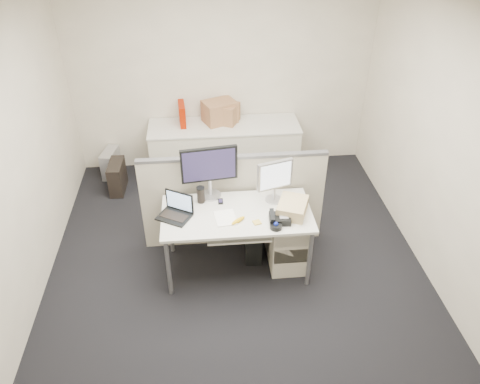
{
  "coord_description": "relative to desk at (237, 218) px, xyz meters",
  "views": [
    {
      "loc": [
        -0.32,
        -3.71,
        3.55
      ],
      "look_at": [
        0.05,
        0.15,
        0.88
      ],
      "focal_mm": 35.0,
      "sensor_mm": 36.0,
      "label": 1
    }
  ],
  "objects": [
    {
      "name": "wall_right",
      "position": [
        2.0,
        0.0,
        0.69
      ],
      "size": [
        0.02,
        4.5,
        2.7
      ],
      "primitive_type": "cube",
      "color": "#BEB5A0",
      "rests_on": "ground"
    },
    {
      "name": "sticky_pad",
      "position": [
        0.18,
        -0.18,
        0.07
      ],
      "size": [
        0.09,
        0.09,
        0.01
      ],
      "primitive_type": "cube",
      "rotation": [
        0.0,
        0.0,
        0.28
      ],
      "color": "gold",
      "rests_on": "desk"
    },
    {
      "name": "wall_left",
      "position": [
        -2.0,
        0.0,
        0.69
      ],
      "size": [
        0.02,
        4.5,
        2.7
      ],
      "primitive_type": "cube",
      "color": "#BEB5A0",
      "rests_on": "ground"
    },
    {
      "name": "drawer_pedestal",
      "position": [
        0.55,
        0.05,
        -0.34
      ],
      "size": [
        0.4,
        0.55,
        0.65
      ],
      "primitive_type": "cube",
      "color": "beige",
      "rests_on": "floor"
    },
    {
      "name": "red_binder",
      "position": [
        -0.55,
        2.03,
        0.21
      ],
      "size": [
        0.1,
        0.34,
        0.31
      ],
      "primitive_type": "cube",
      "rotation": [
        0.0,
        0.0,
        0.07
      ],
      "color": "#8F1600",
      "rests_on": "back_counter"
    },
    {
      "name": "cardboard_box_right",
      "position": [
        0.0,
        2.05,
        0.19
      ],
      "size": [
        0.47,
        0.43,
        0.27
      ],
      "primitive_type": "cube",
      "rotation": [
        0.0,
        0.0,
        -0.45
      ],
      "color": "#88603F",
      "rests_on": "back_counter"
    },
    {
      "name": "ceiling",
      "position": [
        0.0,
        0.0,
        2.04
      ],
      "size": [
        4.0,
        4.5,
        0.01
      ],
      "primitive_type": "cube",
      "color": "white",
      "rests_on": "ground"
    },
    {
      "name": "monitor_small",
      "position": [
        0.4,
        0.18,
        0.29
      ],
      "size": [
        0.41,
        0.29,
        0.46
      ],
      "primitive_type": "cube",
      "rotation": [
        0.0,
        0.0,
        0.29
      ],
      "color": "#B7B7BC",
      "rests_on": "desk"
    },
    {
      "name": "back_counter",
      "position": [
        0.0,
        1.93,
        -0.3
      ],
      "size": [
        2.0,
        0.6,
        0.72
      ],
      "primitive_type": "cube",
      "color": "beige",
      "rests_on": "floor"
    },
    {
      "name": "keyboard_tray",
      "position": [
        0.0,
        -0.18,
        -0.04
      ],
      "size": [
        0.62,
        0.32,
        0.02
      ],
      "primitive_type": "cube",
      "color": "silver",
      "rests_on": "desk"
    },
    {
      "name": "banana",
      "position": [
        0.0,
        -0.15,
        0.08
      ],
      "size": [
        0.16,
        0.14,
        0.04
      ],
      "primitive_type": "ellipsoid",
      "rotation": [
        0.0,
        0.0,
        0.67
      ],
      "color": "gold",
      "rests_on": "desk"
    },
    {
      "name": "trackball",
      "position": [
        0.35,
        -0.28,
        0.09
      ],
      "size": [
        0.15,
        0.15,
        0.04
      ],
      "primitive_type": "cylinder",
      "rotation": [
        0.0,
        0.0,
        0.42
      ],
      "color": "black",
      "rests_on": "desk"
    },
    {
      "name": "paper_stack",
      "position": [
        -0.12,
        -0.08,
        0.07
      ],
      "size": [
        0.23,
        0.27,
        0.01
      ],
      "primitive_type": "cube",
      "rotation": [
        0.0,
        0.0,
        0.12
      ],
      "color": "white",
      "rests_on": "desk"
    },
    {
      "name": "manila_folders",
      "position": [
        0.55,
        -0.05,
        0.13
      ],
      "size": [
        0.38,
        0.42,
        0.13
      ],
      "primitive_type": "cube",
      "rotation": [
        0.0,
        0.0,
        -0.38
      ],
      "color": "tan",
      "rests_on": "desk"
    },
    {
      "name": "desk",
      "position": [
        0.0,
        0.0,
        0.0
      ],
      "size": [
        1.5,
        0.75,
        0.73
      ],
      "color": "silver",
      "rests_on": "floor"
    },
    {
      "name": "pc_tower_spare_silver",
      "position": [
        -1.59,
        2.03,
        -0.48
      ],
      "size": [
        0.24,
        0.42,
        0.37
      ],
      "primitive_type": "cube",
      "rotation": [
        0.0,
        0.0,
        -0.2
      ],
      "color": "#B7B7BC",
      "rests_on": "floor"
    },
    {
      "name": "cellphone",
      "position": [
        -0.15,
        0.2,
        0.07
      ],
      "size": [
        0.05,
        0.1,
        0.01
      ],
      "primitive_type": "cube",
      "rotation": [
        0.0,
        0.0,
        -0.03
      ],
      "color": "black",
      "rests_on": "desk"
    },
    {
      "name": "desk_phone",
      "position": [
        0.4,
        -0.18,
        0.1
      ],
      "size": [
        0.22,
        0.18,
        0.07
      ],
      "primitive_type": "cube",
      "rotation": [
        0.0,
        0.0,
        -0.07
      ],
      "color": "black",
      "rests_on": "desk"
    },
    {
      "name": "floor",
      "position": [
        0.0,
        0.0,
        -0.67
      ],
      "size": [
        4.0,
        4.5,
        0.01
      ],
      "primitive_type": "cube",
      "color": "black",
      "rests_on": "ground"
    },
    {
      "name": "cardboard_box_left",
      "position": [
        -0.05,
        2.05,
        0.21
      ],
      "size": [
        0.5,
        0.45,
        0.31
      ],
      "primitive_type": "cube",
      "rotation": [
        0.0,
        0.0,
        0.39
      ],
      "color": "#88603F",
      "rests_on": "back_counter"
    },
    {
      "name": "wall_front",
      "position": [
        0.0,
        -2.25,
        0.69
      ],
      "size": [
        4.0,
        0.02,
        2.7
      ],
      "primitive_type": "cube",
      "color": "#BEB5A0",
      "rests_on": "ground"
    },
    {
      "name": "monitor_main",
      "position": [
        -0.25,
        0.32,
        0.35
      ],
      "size": [
        0.6,
        0.29,
        0.58
      ],
      "primitive_type": "cube",
      "rotation": [
        0.0,
        0.0,
        0.12
      ],
      "color": "black",
      "rests_on": "desk"
    },
    {
      "name": "laptop",
      "position": [
        -0.62,
        -0.02,
        0.18
      ],
      "size": [
        0.39,
        0.36,
        0.23
      ],
      "primitive_type": "cube",
      "rotation": [
        0.0,
        0.0,
        -0.52
      ],
      "color": "black",
      "rests_on": "desk"
    },
    {
      "name": "keyboard",
      "position": [
        0.05,
        -0.14,
        -0.02
      ],
      "size": [
        0.43,
        0.26,
        0.02
      ],
      "primitive_type": "cube",
      "rotation": [
        0.0,
        0.0,
        0.31
      ],
      "color": "black",
      "rests_on": "keyboard_tray"
    },
    {
      "name": "pc_tower_desk",
      "position": [
        0.2,
        0.2,
        -0.47
      ],
      "size": [
        0.21,
        0.44,
        0.4
      ],
      "primitive_type": "cube",
      "rotation": [
        0.0,
        0.0,
        -0.09
      ],
      "color": "black",
      "rests_on": "floor"
    },
    {
      "name": "cubicle_partition",
      "position": [
        0.0,
        0.45,
        -0.11
      ],
      "size": [
        2.0,
        0.06,
        1.1
      ],
      "primitive_type": "cube",
      "color": "#AAA18F",
      "rests_on": "floor"
    },
    {
      "name": "wall_back",
      "position": [
        0.0,
        2.25,
        0.69
      ],
      "size": [
        4.0,
        0.02,
        2.7
      ],
      "primitive_type": "cube",
      "color": "#BEB5A0",
      "rests_on": "ground"
    },
    {
      "name": "travel_mug",
      "position": [
        -0.35,
        0.22,
        0.15
      ],
      "size": [
        0.08,
        0.08,
        0.17
      ],
      "primitive_type": "cylinder",
      "rotation": [
        0.0,
        0.0,
        0.01
      ],
      "color": "black",
      "rests_on": "desk"
    },
    {
      "name": "pc_tower_spare_dark",
      "position": [
        -1.45,
        1.63,
        -0.46
      ],
      "size": [
        0.19,
        0.44,
        0.41
      ],
      "primitive_type": "cube",
      "rotation": [
        0.0,
        0.0,
        -0.04
      ],
      "color": "black",
      "rests_on": "floor"
    }
  ]
}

